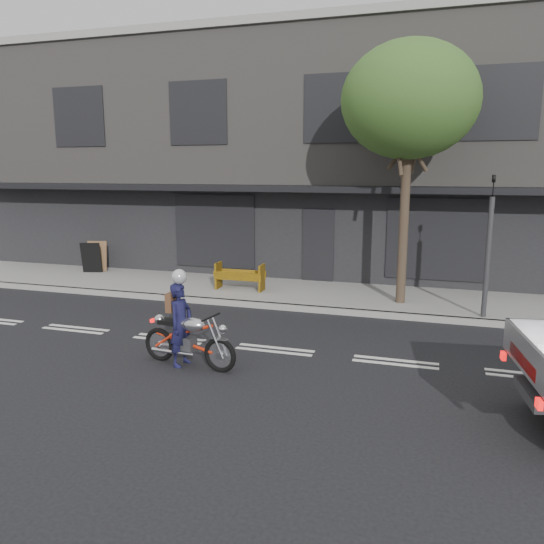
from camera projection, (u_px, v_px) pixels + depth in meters
The scene contains 10 objects.
ground at pixel (275, 350), 10.80m from camera, with size 80.00×80.00×0.00m, color black.
sidewalk at pixel (323, 295), 15.19m from camera, with size 32.00×3.20×0.15m, color gray.
kerb at pixel (310, 309), 13.69m from camera, with size 32.00×0.20×0.15m, color gray.
building_main at pixel (359, 159), 20.63m from camera, with size 26.00×10.00×8.00m, color slate.
street_tree at pixel (410, 101), 13.09m from camera, with size 3.40×3.40×6.74m.
traffic_light_pole at pixel (488, 255), 12.40m from camera, with size 0.12×0.12×3.50m.
motorcycle at pixel (189, 338), 9.84m from camera, with size 2.01×0.58×1.04m.
rider at pixel (181, 325), 9.83m from camera, with size 0.57×0.38×1.57m, color #131335.
construction_barrier at pixel (237, 277), 15.28m from camera, with size 1.45×0.58×0.81m, color orange, non-canonical shape.
sandwich_board at pixel (91, 258), 17.99m from camera, with size 0.66×0.44×1.05m, color black, non-canonical shape.
Camera 1 is at (2.99, -9.85, 3.62)m, focal length 35.00 mm.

